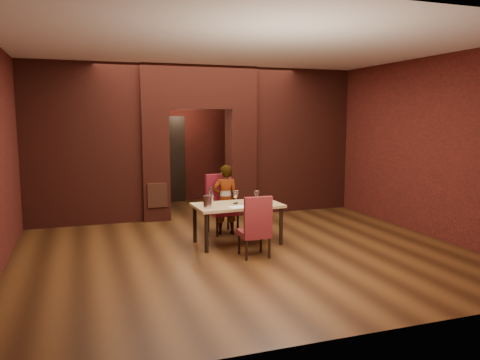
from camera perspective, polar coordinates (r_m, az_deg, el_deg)
The scene contains 25 objects.
floor at distance 8.38m, azimuth -1.61°, elevation -7.07°, with size 8.00×8.00×0.00m, color #492912.
ceiling at distance 8.18m, azimuth -1.70°, elevation 15.17°, with size 7.00×8.00×0.04m, color silver.
wall_back at distance 12.00m, azimuth -7.37°, elevation 5.06°, with size 7.00×0.04×3.20m, color maroon.
wall_front at distance 4.48m, azimuth 13.75°, elevation 0.65°, with size 7.00×0.04×3.20m, color maroon.
wall_left at distance 7.83m, azimuth -26.94°, elevation 2.95°, with size 0.04×8.00×3.20m, color maroon.
wall_right at distance 9.75m, azimuth 18.44°, elevation 4.15°, with size 0.04×8.00×3.20m, color maroon.
pillar_left at distance 9.90m, azimuth -10.38°, elevation 1.85°, with size 0.55×0.55×2.30m, color maroon.
pillar_right at distance 10.35m, azimuth 0.08°, elevation 2.22°, with size 0.55×0.55×2.30m, color maroon.
lintel at distance 10.05m, azimuth -5.14°, elevation 11.16°, with size 2.45×0.55×0.90m, color maroon.
wing_wall_left at distance 9.75m, azimuth -18.70°, elevation 4.14°, with size 2.27×0.35×3.20m, color maroon.
wing_wall_right at distance 10.86m, azimuth 7.17°, elevation 4.80°, with size 2.27×0.35×3.20m, color maroon.
vent_panel at distance 9.69m, azimuth -10.03°, elevation -1.85°, with size 0.40×0.03×0.50m, color #994B2C.
rear_door at distance 11.90m, azimuth -9.16°, elevation 2.35°, with size 0.90×0.08×2.10m, color black.
rear_door_frame at distance 11.86m, azimuth -9.12°, elevation 2.33°, with size 1.02×0.04×2.22m, color black.
dining_table at distance 7.95m, azimuth -0.31°, elevation -5.36°, with size 1.45×0.82×0.68m, color tan.
chair_far at distance 8.62m, azimuth -2.12°, elevation -2.98°, with size 0.49×0.49×1.08m, color maroon.
chair_near at distance 7.20m, azimuth 1.72°, elevation -5.59°, with size 0.44×0.44×0.96m, color maroon.
person_seated at distance 8.54m, azimuth -1.81°, elevation -2.39°, with size 0.47×0.31×1.28m, color silver.
wine_glass_a at distance 7.87m, azimuth -0.58°, elevation -2.11°, with size 0.09×0.09×0.23m, color white, non-canonical shape.
wine_glass_b at distance 7.96m, azimuth -0.44°, elevation -2.07°, with size 0.09×0.09×0.21m, color white, non-canonical shape.
wine_glass_c at distance 7.87m, azimuth 2.04°, elevation -2.13°, with size 0.09×0.09×0.22m, color white, non-canonical shape.
tasting_sheet at distance 7.62m, azimuth -0.29°, elevation -3.30°, with size 0.29×0.21×0.00m, color silver.
wine_bucket at distance 7.55m, azimuth -3.88°, elevation -2.66°, with size 0.16×0.16×0.20m, color silver.
water_bottle at distance 7.82m, azimuth -3.58°, elevation -1.91°, with size 0.07×0.07×0.30m, color white.
potted_plant at distance 8.93m, azimuth 2.02°, elevation -4.82°, with size 0.36×0.31×0.40m, color #346C29.
Camera 1 is at (-2.41, -7.74, 2.13)m, focal length 35.00 mm.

